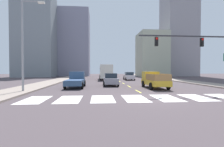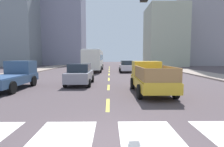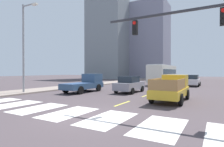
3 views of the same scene
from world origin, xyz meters
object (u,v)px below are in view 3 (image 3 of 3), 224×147
at_px(pickup_dark, 86,83).
at_px(sedan_far, 129,84).
at_px(pickup_stakebed, 172,88).
at_px(city_bus, 163,73).
at_px(sedan_near_left, 193,80).
at_px(streetlight_left, 24,44).

distance_m(pickup_dark, sedan_far, 4.81).
bearing_deg(pickup_stakebed, city_bus, 105.09).
bearing_deg(sedan_far, sedan_near_left, 65.71).
distance_m(sedan_near_left, sedan_far, 13.26).
xyz_separation_m(city_bus, sedan_near_left, (4.98, -2.07, -1.09)).
distance_m(pickup_stakebed, city_bus, 18.33).
relative_size(pickup_dark, city_bus, 0.48).
bearing_deg(streetlight_left, sedan_far, 34.86).
relative_size(sedan_far, streetlight_left, 0.49).
bearing_deg(sedan_near_left, sedan_far, -109.83).
bearing_deg(sedan_far, streetlight_left, -147.77).
height_order(pickup_dark, streetlight_left, streetlight_left).
xyz_separation_m(pickup_stakebed, sedan_far, (-5.03, 3.18, -0.08)).
relative_size(pickup_dark, sedan_near_left, 1.18).
height_order(pickup_dark, city_bus, city_bus).
relative_size(pickup_stakebed, sedan_near_left, 1.18).
bearing_deg(sedan_near_left, city_bus, 159.29).
bearing_deg(pickup_stakebed, pickup_dark, 170.26).
xyz_separation_m(sedan_near_left, sedan_far, (-4.89, -12.33, 0.00)).
xyz_separation_m(pickup_dark, sedan_near_left, (9.38, 14.07, -0.06)).
distance_m(pickup_dark, city_bus, 16.75).
bearing_deg(pickup_stakebed, sedan_near_left, 89.37).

